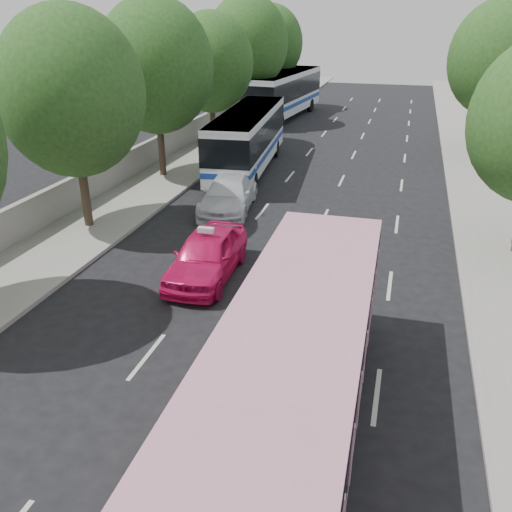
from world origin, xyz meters
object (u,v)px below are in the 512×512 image
(tour_coach_front, at_px, (248,135))
(tour_coach_rear, at_px, (284,91))
(white_pickup, at_px, (229,194))
(pink_taxi, at_px, (207,255))
(pink_bus, at_px, (297,361))

(tour_coach_front, bearing_deg, tour_coach_rear, 91.00)
(tour_coach_front, bearing_deg, white_pickup, -86.16)
(pink_taxi, bearing_deg, pink_bus, -58.76)
(pink_bus, xyz_separation_m, pink_taxi, (-4.57, 7.00, -1.25))
(pink_taxi, distance_m, white_pickup, 6.95)
(pink_bus, height_order, tour_coach_front, tour_coach_front)
(tour_coach_rear, bearing_deg, pink_bus, -70.66)
(pink_taxi, distance_m, tour_coach_rear, 30.86)
(pink_taxi, bearing_deg, white_pickup, 100.14)
(pink_bus, distance_m, white_pickup, 15.11)
(pink_taxi, bearing_deg, tour_coach_front, 98.57)
(pink_bus, distance_m, tour_coach_front, 21.70)
(pink_bus, bearing_deg, white_pickup, 112.66)
(tour_coach_front, height_order, tour_coach_rear, tour_coach_rear)
(pink_bus, bearing_deg, tour_coach_front, 108.10)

